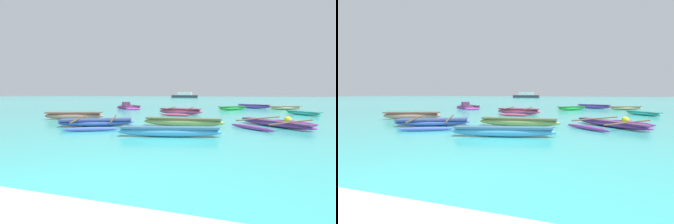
{
  "view_description": "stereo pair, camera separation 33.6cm",
  "coord_description": "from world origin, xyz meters",
  "views": [
    {
      "loc": [
        2.3,
        -1.75,
        1.7
      ],
      "look_at": [
        -2.48,
        14.86,
        0.25
      ],
      "focal_mm": 24.0,
      "sensor_mm": 36.0,
      "label": 1
    },
    {
      "loc": [
        2.63,
        -1.66,
        1.7
      ],
      "look_at": [
        -2.48,
        14.86,
        0.25
      ],
      "focal_mm": 24.0,
      "sensor_mm": 36.0,
      "label": 2
    }
  ],
  "objects": [
    {
      "name": "moored_boat_4",
      "position": [
        4.6,
        25.06,
        0.25
      ],
      "size": [
        3.6,
        1.86,
        0.45
      ],
      "rotation": [
        0.0,
        0.0,
        -0.39
      ],
      "color": "#7043AA",
      "rests_on": "ground_plane"
    },
    {
      "name": "moored_boat_0",
      "position": [
        -0.12,
        9.43,
        0.25
      ],
      "size": [
        4.22,
        0.73,
        0.44
      ],
      "rotation": [
        0.0,
        0.0,
        0.06
      ],
      "color": "#9CA157",
      "rests_on": "ground_plane"
    },
    {
      "name": "moored_boat_8",
      "position": [
        4.39,
        10.63,
        0.17
      ],
      "size": [
        4.36,
        4.41,
        0.37
      ],
      "rotation": [
        0.0,
        0.0,
        -0.76
      ],
      "color": "purple",
      "rests_on": "ground_plane"
    },
    {
      "name": "distant_ferry",
      "position": [
        -15.1,
        81.34,
        0.87
      ],
      "size": [
        9.72,
        2.14,
        2.14
      ],
      "color": "#2D333D",
      "rests_on": "ground_plane"
    },
    {
      "name": "moored_boat_2",
      "position": [
        -1.7,
        15.76,
        0.26
      ],
      "size": [
        3.57,
        3.1,
        0.54
      ],
      "rotation": [
        0.0,
        0.0,
        -0.03
      ],
      "color": "#CC476F",
      "rests_on": "ground_plane"
    },
    {
      "name": "moored_boat_9",
      "position": [
        7.66,
        17.97,
        0.17
      ],
      "size": [
        2.33,
        2.46,
        0.3
      ],
      "rotation": [
        0.0,
        0.0,
        -0.83
      ],
      "color": "#3AD3BF",
      "rests_on": "ground_plane"
    },
    {
      "name": "moored_boat_7",
      "position": [
        7.59,
        23.97,
        0.22
      ],
      "size": [
        3.39,
        1.78,
        0.39
      ],
      "rotation": [
        0.0,
        0.0,
        0.32
      ],
      "color": "#E7C188",
      "rests_on": "ground_plane"
    },
    {
      "name": "moored_boat_6",
      "position": [
        -8.39,
        20.15,
        0.26
      ],
      "size": [
        3.33,
        3.38,
        0.78
      ],
      "rotation": [
        0.0,
        0.0,
        0.76
      ],
      "color": "#B33994",
      "rests_on": "ground_plane"
    },
    {
      "name": "moored_boat_1",
      "position": [
        2.29,
        21.79,
        0.22
      ],
      "size": [
        2.96,
        2.73,
        0.39
      ],
      "rotation": [
        0.0,
        0.0,
        0.73
      ],
      "color": "green",
      "rests_on": "ground_plane"
    },
    {
      "name": "moored_boat_5",
      "position": [
        -7.47,
        10.36,
        0.27
      ],
      "size": [
        3.82,
        1.73,
        0.5
      ],
      "rotation": [
        0.0,
        0.0,
        0.29
      ],
      "color": "tan",
      "rests_on": "ground_plane"
    },
    {
      "name": "mooring_buoy_0",
      "position": [
        5.34,
        12.23,
        0.2
      ],
      "size": [
        0.39,
        0.39,
        0.39
      ],
      "color": "yellow",
      "rests_on": "ground_plane"
    },
    {
      "name": "moored_boat_10",
      "position": [
        -4.46,
        8.33,
        0.2
      ],
      "size": [
        3.85,
        4.23,
        0.42
      ],
      "rotation": [
        0.0,
        0.0,
        0.43
      ],
      "color": "#465EC5",
      "rests_on": "ground_plane"
    },
    {
      "name": "moored_boat_3",
      "position": [
        -0.04,
        6.58,
        0.22
      ],
      "size": [
        4.12,
        1.31,
        0.4
      ],
      "rotation": [
        0.0,
        0.0,
        0.21
      ],
      "color": "#4BA2E3",
      "rests_on": "ground_plane"
    }
  ]
}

